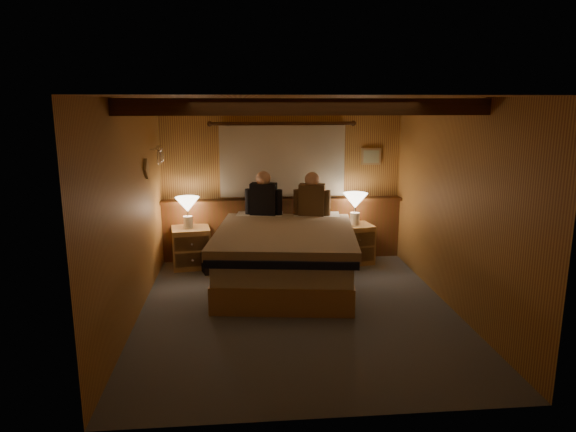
{
  "coord_description": "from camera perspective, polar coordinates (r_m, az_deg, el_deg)",
  "views": [
    {
      "loc": [
        -0.63,
        -5.53,
        2.35
      ],
      "look_at": [
        -0.07,
        0.4,
        1.03
      ],
      "focal_mm": 32.0,
      "sensor_mm": 36.0,
      "label": 1
    }
  ],
  "objects": [
    {
      "name": "lamp_left",
      "position": [
        7.46,
        -11.11,
        1.06
      ],
      "size": [
        0.34,
        0.34,
        0.45
      ],
      "color": "white",
      "rests_on": "nightstand_left"
    },
    {
      "name": "nightstand_left",
      "position": [
        7.59,
        -10.69,
        -3.45
      ],
      "size": [
        0.59,
        0.55,
        0.59
      ],
      "rotation": [
        0.0,
        0.0,
        0.14
      ],
      "color": "#A97D48",
      "rests_on": "floor"
    },
    {
      "name": "ceiling_beams",
      "position": [
        5.72,
        0.96,
        12.1
      ],
      "size": [
        3.6,
        1.65,
        0.16
      ],
      "color": "#4F2A13",
      "rests_on": "ceiling"
    },
    {
      "name": "nightstand_right",
      "position": [
        7.74,
        7.25,
        -3.03
      ],
      "size": [
        0.61,
        0.56,
        0.58
      ],
      "rotation": [
        0.0,
        0.0,
        0.18
      ],
      "color": "#A97D48",
      "rests_on": "floor"
    },
    {
      "name": "person_left",
      "position": [
        7.39,
        -2.74,
        2.13
      ],
      "size": [
        0.53,
        0.29,
        0.66
      ],
      "rotation": [
        0.0,
        0.0,
        -0.23
      ],
      "color": "black",
      "rests_on": "bed"
    },
    {
      "name": "framed_print",
      "position": [
        7.9,
        9.22,
        6.54
      ],
      "size": [
        0.3,
        0.04,
        0.25
      ],
      "color": "tan",
      "rests_on": "wall_back"
    },
    {
      "name": "lamp_right",
      "position": [
        7.59,
        7.48,
        1.49
      ],
      "size": [
        0.36,
        0.36,
        0.47
      ],
      "color": "white",
      "rests_on": "nightstand_right"
    },
    {
      "name": "bed",
      "position": [
        6.72,
        -0.28,
        -4.4
      ],
      "size": [
        1.98,
        2.44,
        0.77
      ],
      "rotation": [
        0.0,
        0.0,
        -0.13
      ],
      "color": "#A97D48",
      "rests_on": "floor"
    },
    {
      "name": "wall_front",
      "position": [
        3.68,
        4.76,
        -5.78
      ],
      "size": [
        3.6,
        0.0,
        3.6
      ],
      "primitive_type": "plane",
      "rotation": [
        -1.57,
        0.0,
        0.0
      ],
      "color": "gold",
      "rests_on": "floor"
    },
    {
      "name": "wall_left",
      "position": [
        5.77,
        -16.97,
        0.46
      ],
      "size": [
        0.0,
        4.2,
        4.2
      ],
      "primitive_type": "plane",
      "rotation": [
        1.57,
        0.0,
        1.57
      ],
      "color": "gold",
      "rests_on": "floor"
    },
    {
      "name": "ceiling",
      "position": [
        5.57,
        1.13,
        13.01
      ],
      "size": [
        4.2,
        4.2,
        0.0
      ],
      "primitive_type": "plane",
      "rotation": [
        3.14,
        0.0,
        0.0
      ],
      "color": "gold",
      "rests_on": "wall_back"
    },
    {
      "name": "person_right",
      "position": [
        7.36,
        2.67,
        2.05
      ],
      "size": [
        0.52,
        0.3,
        0.65
      ],
      "rotation": [
        0.0,
        0.0,
        -0.26
      ],
      "color": "#4E381F",
      "rests_on": "bed"
    },
    {
      "name": "coat_rail",
      "position": [
        7.23,
        -14.13,
        6.71
      ],
      "size": [
        0.05,
        0.55,
        0.24
      ],
      "color": "silver",
      "rests_on": "wall_left"
    },
    {
      "name": "floor",
      "position": [
        6.05,
        1.04,
        -10.37
      ],
      "size": [
        4.2,
        4.2,
        0.0
      ],
      "primitive_type": "plane",
      "color": "#515760",
      "rests_on": "ground"
    },
    {
      "name": "wall_right",
      "position": [
        6.15,
        17.99,
        1.11
      ],
      "size": [
        0.0,
        4.2,
        4.2
      ],
      "primitive_type": "plane",
      "rotation": [
        1.57,
        0.0,
        -1.57
      ],
      "color": "gold",
      "rests_on": "floor"
    },
    {
      "name": "wainscot",
      "position": [
        7.82,
        -0.6,
        -1.29
      ],
      "size": [
        3.6,
        0.23,
        0.94
      ],
      "color": "brown",
      "rests_on": "wall_back"
    },
    {
      "name": "duffel_bag",
      "position": [
        7.39,
        -7.6,
        -4.89
      ],
      "size": [
        0.56,
        0.43,
        0.36
      ],
      "rotation": [
        0.0,
        0.0,
        0.29
      ],
      "color": "black",
      "rests_on": "floor"
    },
    {
      "name": "curtain_window",
      "position": [
        7.64,
        -0.62,
        6.28
      ],
      "size": [
        2.18,
        0.09,
        1.11
      ],
      "color": "#4F2A13",
      "rests_on": "wall_back"
    },
    {
      "name": "wall_back",
      "position": [
        7.75,
        -0.66,
        3.97
      ],
      "size": [
        3.6,
        0.0,
        3.6
      ],
      "primitive_type": "plane",
      "rotation": [
        1.57,
        0.0,
        0.0
      ],
      "color": "gold",
      "rests_on": "floor"
    }
  ]
}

